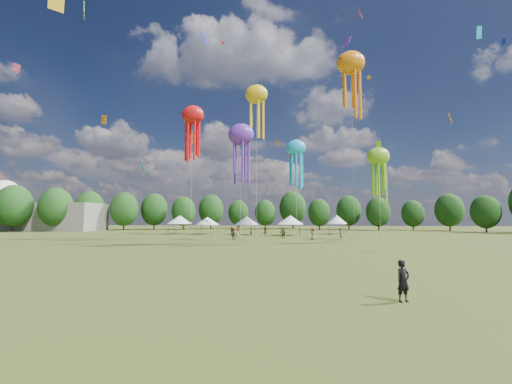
# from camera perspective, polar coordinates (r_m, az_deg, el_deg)

# --- Properties ---
(ground) EXTENTS (300.00, 300.00, 0.00)m
(ground) POSITION_cam_1_polar(r_m,az_deg,el_deg) (16.11, -7.70, -17.01)
(ground) COLOR #384416
(ground) RESTS_ON ground
(observer_main) EXTENTS (0.73, 0.63, 1.70)m
(observer_main) POSITION_cam_1_polar(r_m,az_deg,el_deg) (14.91, 24.90, -14.27)
(observer_main) COLOR black
(observer_main) RESTS_ON ground
(spectator_near) EXTENTS (1.01, 0.88, 1.77)m
(spectator_near) POSITION_cam_1_polar(r_m,az_deg,el_deg) (53.14, -4.08, -7.58)
(spectator_near) COLOR gray
(spectator_near) RESTS_ON ground
(spectators_far) EXTENTS (22.24, 13.95, 1.89)m
(spectators_far) POSITION_cam_1_polar(r_m,az_deg,el_deg) (59.37, 4.14, -7.29)
(spectators_far) COLOR gray
(spectators_far) RESTS_ON ground
(festival_tents) EXTENTS (40.69, 12.17, 4.29)m
(festival_tents) POSITION_cam_1_polar(r_m,az_deg,el_deg) (70.51, -1.68, -5.07)
(festival_tents) COLOR #47474C
(festival_tents) RESTS_ON ground
(show_kites) EXTENTS (36.67, 17.68, 32.00)m
(show_kites) POSITION_cam_1_polar(r_m,az_deg,el_deg) (57.29, 3.59, 13.47)
(show_kites) COLOR purple
(show_kites) RESTS_ON ground
(small_kites) EXTENTS (79.61, 59.44, 42.33)m
(small_kites) POSITION_cam_1_polar(r_m,az_deg,el_deg) (61.32, 1.90, 19.63)
(small_kites) COLOR purple
(small_kites) RESTS_ON ground
(treeline) EXTENTS (201.57, 95.24, 13.43)m
(treeline) POSITION_cam_1_polar(r_m,az_deg,el_deg) (78.25, 0.46, -2.58)
(treeline) COLOR #38281C
(treeline) RESTS_ON ground
(hangar) EXTENTS (40.00, 12.00, 8.00)m
(hangar) POSITION_cam_1_polar(r_m,az_deg,el_deg) (115.55, -35.00, -3.70)
(hangar) COLOR gray
(hangar) RESTS_ON ground
(radome) EXTENTS (9.00, 9.00, 16.00)m
(radome) POSITION_cam_1_polar(r_m,az_deg,el_deg) (130.98, -38.44, -0.94)
(radome) COLOR white
(radome) RESTS_ON ground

